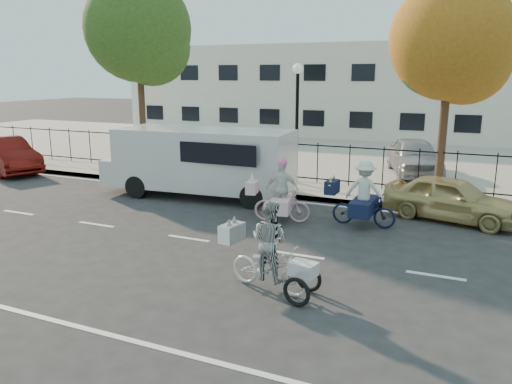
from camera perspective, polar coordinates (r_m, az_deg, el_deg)
The scene contains 21 objects.
ground at distance 12.95m, azimuth -7.71°, elevation -5.30°, with size 120.00×120.00×0.00m, color #333334.
road_markings at distance 12.95m, azimuth -7.71°, elevation -5.28°, with size 60.00×9.52×0.01m, color silver, non-canonical shape.
curb at distance 17.26m, azimuth 1.05°, elevation -0.20°, with size 60.00×0.10×0.15m, color #A8A399.
sidewalk at distance 18.20m, azimuth 2.34°, elevation 0.51°, with size 60.00×2.20×0.15m, color #A8A399.
parking_lot at distance 26.54m, azimuth 9.46°, elevation 4.40°, with size 60.00×15.60×0.15m, color #A8A399.
iron_fence at distance 19.05m, azimuth 3.58°, elevation 3.60°, with size 58.00×0.06×1.50m, color black, non-canonical shape.
building at distance 36.02m, azimuth 13.75°, elevation 11.19°, with size 34.00×10.00×6.00m, color silver.
lamppost at distance 18.26m, azimuth 4.73°, elevation 10.15°, with size 0.36×0.36×4.33m.
street_sign at distance 19.32m, azimuth -1.98°, elevation 5.31°, with size 0.85×0.06×1.80m.
zebra_trike at distance 9.69m, azimuth 1.55°, elevation -7.32°, with size 2.10×1.04×1.79m.
unicorn_bike at distance 14.11m, azimuth 2.87°, elevation -0.74°, with size 1.88×1.34×1.86m.
bull_bike at distance 14.02m, azimuth 12.14°, elevation -0.92°, with size 1.96×1.34×1.83m.
white_van at distance 17.10m, azimuth -6.27°, elevation 3.71°, with size 6.64×2.63×2.31m.
red_sedan at distance 23.84m, azimuth -26.68°, elevation 3.78°, with size 1.57×4.49×1.48m, color #590D0A.
gold_sedan at distance 15.32m, azimuth 21.42°, elevation -0.70°, with size 1.51×3.76×1.28m, color tan.
pedestrian at distance 20.85m, azimuth -10.49°, elevation 4.56°, with size 0.63×0.41×1.73m, color black.
lot_car_b at distance 23.73m, azimuth -6.59°, elevation 5.39°, with size 2.39×5.18×1.44m, color silver.
lot_car_c at distance 24.37m, azimuth -5.76°, elevation 5.63°, with size 1.53×4.40×1.45m, color #43444A.
lot_car_d at distance 21.17m, azimuth 17.64°, elevation 3.93°, with size 1.73×4.30×1.47m, color #9B9DA2.
tree_west at distance 22.57m, azimuth -12.93°, elevation 17.23°, with size 4.49×4.49×8.24m.
tree_mid at distance 17.82m, azimuth 21.78°, elevation 15.28°, with size 3.90×3.90×7.14m.
Camera 1 is at (6.51, -10.41, 4.11)m, focal length 35.00 mm.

